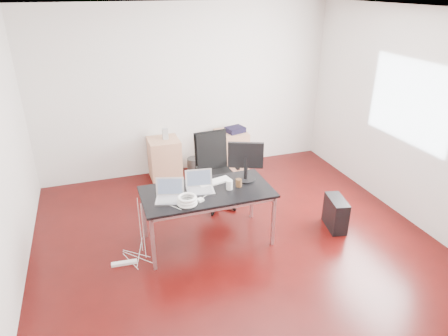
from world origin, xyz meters
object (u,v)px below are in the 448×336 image
object	(u,v)px
filing_cabinet_left	(165,159)
pc_tower	(336,213)
office_chair	(215,167)
filing_cabinet_right	(231,150)
desk	(207,195)

from	to	relation	value
filing_cabinet_left	pc_tower	distance (m)	2.94
filing_cabinet_left	pc_tower	xyz separation A→B (m)	(1.88, -2.26, -0.13)
office_chair	filing_cabinet_right	size ratio (longest dim) A/B	1.54
desk	filing_cabinet_left	distance (m)	2.03
office_chair	filing_cabinet_left	bearing A→B (deg)	112.34
desk	filing_cabinet_left	xyz separation A→B (m)	(-0.16, 2.00, -0.33)
pc_tower	desk	bearing A→B (deg)	-176.33
desk	pc_tower	size ratio (longest dim) A/B	3.56
office_chair	pc_tower	distance (m)	1.81
filing_cabinet_right	desk	bearing A→B (deg)	-117.45
desk	filing_cabinet_right	size ratio (longest dim) A/B	2.29
desk	filing_cabinet_right	distance (m)	2.27
filing_cabinet_left	filing_cabinet_right	xyz separation A→B (m)	(1.20, 0.00, 0.00)
desk	filing_cabinet_left	world-z (taller)	desk
office_chair	desk	bearing A→B (deg)	-117.21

